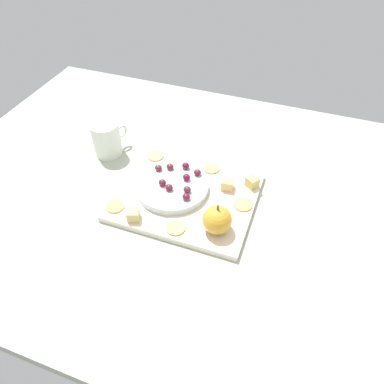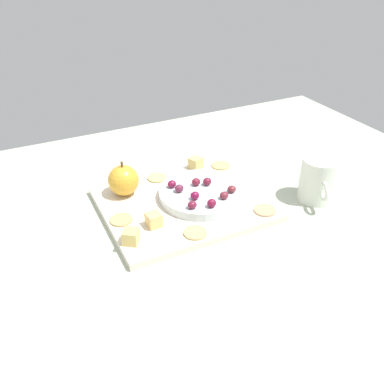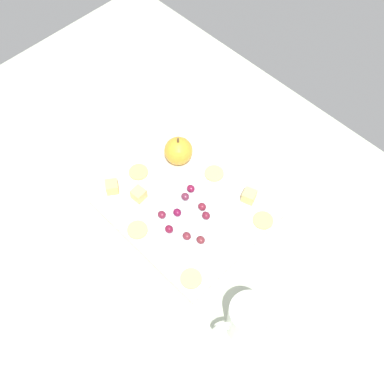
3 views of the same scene
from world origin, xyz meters
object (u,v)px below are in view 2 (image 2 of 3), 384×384
Objects in this scene: cheese_cube_1 at (196,163)px; cracker_2 at (195,233)px; cracker_0 at (221,165)px; apple_whole at (123,180)px; grape_8 at (192,205)px; cracker_1 at (121,220)px; grape_0 at (196,182)px; cheese_cube_2 at (131,237)px; grape_5 at (179,188)px; cheese_cube_0 at (154,220)px; grape_3 at (212,203)px; cracker_3 at (265,210)px; grape_6 at (195,195)px; serving_dish at (201,194)px; grape_7 at (172,184)px; cracker_4 at (157,178)px; grape_4 at (207,182)px; platter at (184,203)px; cup at (318,180)px; grape_2 at (232,189)px; grape_1 at (224,195)px.

cheese_cube_1 reaches higher than cracker_2.
apple_whole is at bearing -176.26° from cracker_0.
grape_8 is (-15.61, -15.80, 2.48)cm from cracker_0.
grape_0 is (18.12, 2.89, 2.51)cm from cracker_1.
cheese_cube_2 is 17.08cm from grape_5.
grape_3 is at bearing -7.89° from cheese_cube_0.
grape_6 is (-12.24, 7.97, 2.54)cm from cracker_3.
grape_7 is (-5.25, 3.82, 1.75)cm from serving_dish.
serving_dish is at bearing 47.58° from grape_8.
grape_0 reaches higher than cracker_4.
serving_dish is 9.68× the size of grape_0.
cracker_4 is 2.38× the size of grape_7.
grape_6 is at bearing 64.32° from cracker_2.
apple_whole is 17.11cm from grape_8.
cheese_cube_0 is 1.45× the size of grape_8.
grape_4 reaches higher than cracker_4.
grape_4 is 9.58cm from grape_8.
cheese_cube_2 is 21.30cm from grape_0.
grape_3 is at bearing 35.91° from cracker_2.
cheese_cube_1 is at bearing 10.43° from apple_whole.
grape_4 is at bearing 68.04° from grape_3.
grape_0 reaches higher than serving_dish.
grape_3 is 8.57cm from grape_4.
platter is at bearing -37.91° from apple_whole.
grape_6 reaches higher than cheese_cube_2.
serving_dish is 6.69× the size of cheese_cube_1.
cup is (26.50, -6.94, 0.58)cm from grape_6.
grape_8 reaches higher than serving_dish.
cheese_cube_2 is 7.55cm from cracker_1.
grape_0 is (-4.92, -10.06, 1.34)cm from cheese_cube_1.
cracker_4 is at bearing -176.83° from cheese_cube_1.
cracker_1 is 14.06cm from grape_5.
cracker_4 is at bearing 125.94° from grape_4.
grape_0 is at bearing 10.69° from grape_5.
platter is 17.93× the size of grape_0.
grape_5 is at bearing 33.88° from cheese_cube_2.
apple_whole is 9.89cm from cracker_4.
cracker_4 is at bearing 115.27° from serving_dish.
serving_dish is 9.68× the size of grape_6.
grape_2 is 12.91cm from grape_7.
platter is 17.93× the size of grape_5.
cracker_1 is at bearing -112.18° from apple_whole.
cheese_cube_2 is 0.26× the size of cup.
cheese_cube_1 is at bearing 49.33° from grape_5.
cup is (36.60, -4.38, 1.94)cm from cheese_cube_0.
cracker_0 and cracker_2 have the same top height.
cheese_cube_2 is at bearing 166.64° from cracker_2.
grape_3 reaches higher than cheese_cube_2.
grape_2 is (5.46, -5.92, -0.07)cm from grape_0.
cracker_4 is at bearing 115.84° from grape_1.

